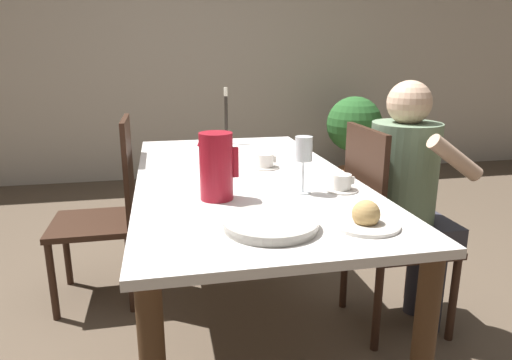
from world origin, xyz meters
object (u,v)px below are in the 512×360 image
(chair_opposite, at_px, (108,209))
(potted_plant, at_px, (354,128))
(red_pitcher, at_px, (216,166))
(bread_plate, at_px, (366,218))
(chair_person_side, at_px, (384,228))
(teacup_across, at_px, (266,162))
(serving_tray, at_px, (270,224))
(person_seated, at_px, (409,189))
(candlestick_tall, at_px, (226,122))
(wine_glass_water, at_px, (304,151))
(teacup_near_person, at_px, (342,184))

(chair_opposite, height_order, potted_plant, chair_opposite)
(red_pitcher, height_order, bread_plate, red_pitcher)
(chair_person_side, distance_m, teacup_across, 0.63)
(red_pitcher, bearing_deg, serving_tray, -69.74)
(teacup_across, height_order, serving_tray, teacup_across)
(person_seated, relative_size, bread_plate, 5.52)
(serving_tray, xyz_separation_m, candlestick_tall, (0.07, 1.41, 0.11))
(chair_opposite, distance_m, wine_glass_water, 1.18)
(wine_glass_water, relative_size, potted_plant, 0.25)
(chair_opposite, relative_size, teacup_near_person, 7.53)
(chair_person_side, bearing_deg, red_pitcher, -75.45)
(chair_person_side, relative_size, wine_glass_water, 4.41)
(teacup_across, bearing_deg, teacup_near_person, -63.90)
(person_seated, bearing_deg, red_pitcher, -78.08)
(wine_glass_water, xyz_separation_m, candlestick_tall, (-0.14, 1.07, -0.03))
(teacup_across, bearing_deg, red_pitcher, -123.55)
(teacup_near_person, height_order, teacup_across, same)
(chair_person_side, height_order, serving_tray, chair_person_side)
(chair_person_side, distance_m, chair_opposite, 1.39)
(chair_person_side, relative_size, bread_plate, 4.57)
(chair_opposite, height_order, person_seated, person_seated)
(serving_tray, bearing_deg, wine_glass_water, 58.44)
(bread_plate, bearing_deg, serving_tray, 172.61)
(chair_person_side, distance_m, potted_plant, 2.60)
(chair_opposite, bearing_deg, wine_glass_water, -132.60)
(chair_person_side, distance_m, person_seated, 0.21)
(teacup_across, xyz_separation_m, candlestick_tall, (-0.09, 0.65, 0.10))
(teacup_across, bearing_deg, serving_tray, -101.80)
(chair_opposite, bearing_deg, candlestick_tall, -64.55)
(person_seated, distance_m, teacup_across, 0.66)
(wine_glass_water, distance_m, candlestick_tall, 1.08)
(person_seated, xyz_separation_m, bread_plate, (-0.47, -0.56, 0.09))
(serving_tray, distance_m, potted_plant, 3.37)
(wine_glass_water, distance_m, teacup_across, 0.44)
(bread_plate, distance_m, potted_plant, 3.28)
(serving_tray, bearing_deg, teacup_across, 78.20)
(serving_tray, relative_size, potted_plant, 0.34)
(red_pitcher, bearing_deg, bread_plate, -41.71)
(teacup_near_person, distance_m, serving_tray, 0.49)
(chair_opposite, bearing_deg, person_seated, -112.38)
(wine_glass_water, bearing_deg, person_seated, 18.05)
(potted_plant, bearing_deg, red_pitcher, -122.75)
(chair_person_side, xyz_separation_m, potted_plant, (0.90, 2.44, 0.06))
(red_pitcher, xyz_separation_m, bread_plate, (0.42, -0.37, -0.10))
(serving_tray, distance_m, bread_plate, 0.30)
(candlestick_tall, bearing_deg, wine_glass_water, -82.50)
(candlestick_tall, relative_size, potted_plant, 0.38)
(chair_person_side, height_order, bread_plate, chair_person_side)
(chair_opposite, height_order, serving_tray, chair_opposite)
(serving_tray, bearing_deg, red_pitcher, 110.26)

